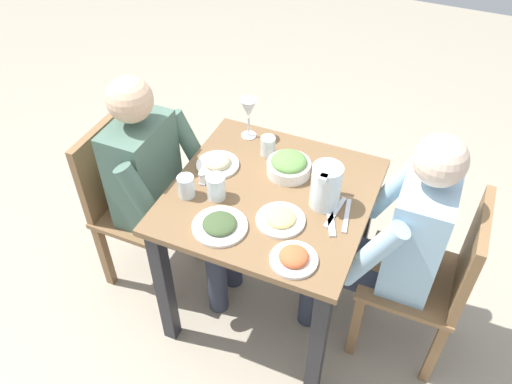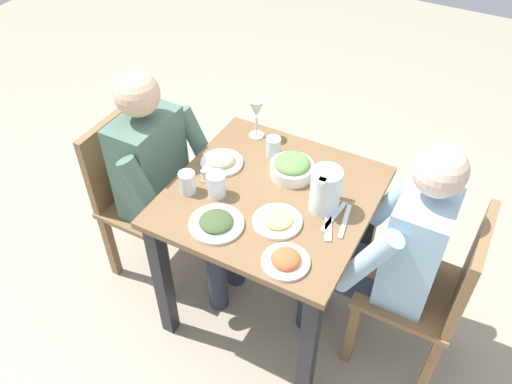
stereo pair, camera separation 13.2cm
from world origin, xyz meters
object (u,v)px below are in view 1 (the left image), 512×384
(diner_near, at_px, (392,237))
(water_pitcher, at_px, (326,186))
(plate_dolmas, at_px, (220,225))
(chair_near, at_px, (435,276))
(water_glass_by_pitcher, at_px, (186,186))
(plate_beans, at_px, (217,163))
(water_glass_near_left, at_px, (216,187))
(salad_bowl, at_px, (289,165))
(wine_glass, at_px, (249,110))
(water_glass_far_right, at_px, (268,146))
(chair_far, at_px, (129,198))
(plate_rice_curry, at_px, (294,258))
(dining_table, at_px, (270,218))
(diner_far, at_px, (163,186))
(plate_fries, at_px, (280,219))
(salt_shaker, at_px, (202,178))

(diner_near, height_order, water_pitcher, diner_near)
(diner_near, bearing_deg, plate_dolmas, 117.91)
(chair_near, distance_m, water_glass_by_pitcher, 1.08)
(plate_beans, relative_size, water_glass_near_left, 1.75)
(salad_bowl, height_order, wine_glass, wine_glass)
(chair_near, bearing_deg, water_glass_far_right, 78.72)
(salad_bowl, xyz_separation_m, plate_beans, (-0.08, 0.30, -0.02))
(diner_near, distance_m, water_glass_by_pitcher, 0.86)
(plate_beans, xyz_separation_m, water_glass_by_pitcher, (-0.21, 0.03, 0.03))
(chair_near, relative_size, water_glass_far_right, 9.71)
(chair_far, bearing_deg, plate_rice_curry, -106.13)
(chair_far, bearing_deg, water_pitcher, -86.39)
(diner_near, bearing_deg, dining_table, 97.42)
(plate_rice_curry, xyz_separation_m, water_glass_near_left, (0.19, 0.40, 0.04))
(water_pitcher, xyz_separation_m, wine_glass, (0.29, 0.46, 0.05))
(dining_table, bearing_deg, diner_far, 93.91)
(diner_far, height_order, water_glass_near_left, diner_far)
(plate_rice_curry, bearing_deg, plate_fries, 34.91)
(chair_near, xyz_separation_m, chair_far, (-0.10, 1.42, 0.00))
(water_glass_by_pitcher, bearing_deg, plate_fries, -88.37)
(water_glass_by_pitcher, bearing_deg, water_pitcher, -71.99)
(chair_far, bearing_deg, plate_beans, -76.95)
(plate_rice_curry, relative_size, salt_shaker, 3.23)
(chair_near, distance_m, water_glass_near_left, 0.97)
(water_pitcher, relative_size, plate_rice_curry, 1.09)
(dining_table, bearing_deg, water_glass_near_left, 119.41)
(plate_beans, relative_size, wine_glass, 0.94)
(water_pitcher, height_order, wine_glass, wine_glass)
(dining_table, height_order, plate_dolmas, plate_dolmas)
(plate_rice_curry, relative_size, water_glass_by_pitcher, 1.84)
(water_pitcher, distance_m, plate_rice_curry, 0.33)
(chair_near, relative_size, plate_fries, 4.51)
(diner_near, height_order, water_glass_far_right, diner_near)
(dining_table, bearing_deg, water_glass_far_right, 25.17)
(water_glass_far_right, relative_size, water_glass_near_left, 0.84)
(chair_near, height_order, salt_shaker, chair_near)
(water_pitcher, height_order, plate_dolmas, water_pitcher)
(chair_near, relative_size, plate_dolmas, 4.06)
(dining_table, distance_m, plate_dolmas, 0.32)
(chair_near, bearing_deg, plate_beans, 89.98)
(water_glass_far_right, bearing_deg, plate_fries, -150.96)
(chair_near, distance_m, water_pitcher, 0.61)
(plate_beans, xyz_separation_m, wine_glass, (0.25, -0.04, 0.12))
(plate_beans, bearing_deg, water_glass_far_right, -45.79)
(salad_bowl, bearing_deg, dining_table, 171.48)
(chair_near, bearing_deg, salt_shaker, 97.11)
(water_glass_by_pitcher, xyz_separation_m, salt_shaker, (0.09, -0.02, -0.02))
(plate_beans, bearing_deg, wine_glass, -8.25)
(diner_far, xyz_separation_m, salad_bowl, (0.18, -0.53, 0.16))
(water_glass_by_pitcher, distance_m, salt_shaker, 0.09)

